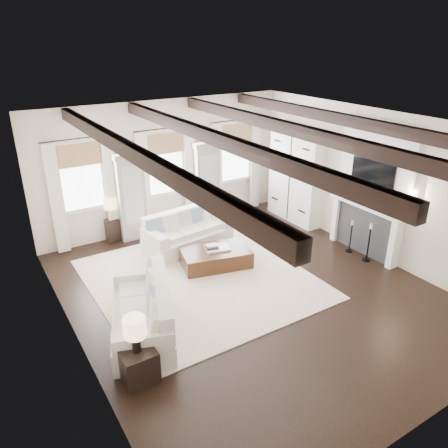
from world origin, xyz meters
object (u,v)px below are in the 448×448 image
sofa_left (146,313)px  sofa_back (186,233)px  ottoman (215,257)px  side_table_front (138,364)px  side_table_back (113,229)px

sofa_left → sofa_back: bearing=50.4°
sofa_left → ottoman: (2.16, 1.35, -0.18)m
side_table_front → side_table_back: bearing=75.3°
sofa_left → ottoman: bearing=32.0°
sofa_back → side_table_front: sofa_back is taller
sofa_back → sofa_left: 3.21m
ottoman → sofa_back: bearing=109.5°
sofa_back → side_table_front: size_ratio=4.24×
ottoman → side_table_front: 3.54m
side_table_front → side_table_back: size_ratio=0.91×
ottoman → side_table_back: bearing=134.7°
sofa_left → side_table_front: (-0.52, -0.96, -0.12)m
sofa_back → sofa_left: bearing=-129.6°
sofa_back → sofa_left: size_ratio=0.92×
ottoman → side_table_back: (-1.44, 2.40, 0.08)m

